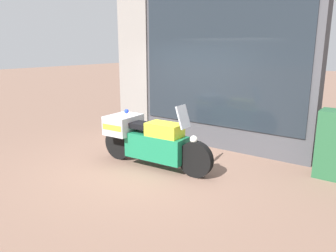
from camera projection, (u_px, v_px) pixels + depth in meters
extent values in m
plane|color=#7A5B4C|center=(152.00, 166.00, 6.50)|extent=(60.00, 60.00, 0.00)
cube|color=#424247|center=(206.00, 56.00, 7.57)|extent=(5.11, 0.40, 4.17)
cube|color=gray|center=(139.00, 55.00, 8.78)|extent=(0.97, 0.55, 4.17)
cube|color=#1E262D|center=(219.00, 55.00, 7.13)|extent=(3.91, 0.02, 3.17)
cube|color=slate|center=(219.00, 135.00, 7.77)|extent=(3.69, 0.30, 0.55)
cube|color=silver|center=(223.00, 96.00, 7.66)|extent=(3.69, 0.02, 1.32)
cube|color=beige|center=(221.00, 68.00, 7.40)|extent=(3.69, 0.30, 0.02)
cube|color=black|center=(175.00, 64.00, 8.13)|extent=(0.18, 0.04, 0.06)
cube|color=maroon|center=(205.00, 66.00, 7.63)|extent=(0.18, 0.04, 0.06)
cube|color=#C68E19|center=(239.00, 67.00, 7.14)|extent=(0.18, 0.04, 0.06)
cube|color=#B7B2A8|center=(278.00, 68.00, 6.65)|extent=(0.18, 0.04, 0.06)
cube|color=#2D8E42|center=(188.00, 114.00, 8.11)|extent=(0.19, 0.02, 0.27)
cube|color=yellow|center=(253.00, 123.00, 7.13)|extent=(0.19, 0.03, 0.27)
cylinder|color=black|center=(196.00, 159.00, 5.91)|extent=(0.67, 0.18, 0.67)
cylinder|color=black|center=(119.00, 143.00, 6.87)|extent=(0.67, 0.18, 0.67)
cube|color=#19754C|center=(156.00, 147.00, 6.34)|extent=(1.26, 0.51, 0.48)
cube|color=yellow|center=(165.00, 130.00, 6.16)|extent=(0.70, 0.44, 0.28)
cube|color=black|center=(144.00, 126.00, 6.40)|extent=(0.74, 0.37, 0.10)
cube|color=#B7B7BC|center=(124.00, 124.00, 6.70)|extent=(0.58, 0.73, 0.38)
cube|color=yellow|center=(124.00, 124.00, 6.70)|extent=(0.52, 0.74, 0.11)
cube|color=#B2BCC6|center=(183.00, 117.00, 5.87)|extent=(0.17, 0.32, 0.41)
sphere|color=white|center=(194.00, 139.00, 5.84)|extent=(0.14, 0.14, 0.14)
sphere|color=blue|center=(126.00, 111.00, 6.58)|extent=(0.09, 0.09, 0.09)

